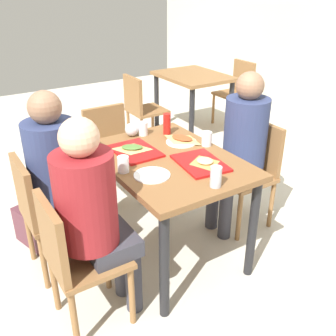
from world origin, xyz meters
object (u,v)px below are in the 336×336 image
at_px(tray_red_near, 135,151).
at_px(tray_red_far, 200,163).
at_px(chair_near_left, 43,208).
at_px(chair_near_right, 73,255).
at_px(foil_bundle, 132,130).
at_px(background_table, 193,85).
at_px(paper_plate_center, 181,142).
at_px(soda_can, 216,177).
at_px(chair_far_side, 252,167).
at_px(pizza_slice_b, 205,162).
at_px(chair_left_end, 110,148).
at_px(pizza_slice_c, 182,139).
at_px(background_chair_near, 141,106).
at_px(person_in_brown_jacket, 93,209).
at_px(plastic_cup_b, 123,164).
at_px(person_far_side, 241,142).
at_px(paper_plate_near_edge, 152,175).
at_px(plastic_cup_a, 207,139).
at_px(condiment_bottle, 167,124).
at_px(plastic_cup_c, 143,129).
at_px(handbag, 34,227).
at_px(main_table, 168,172).
at_px(pizza_slice_a, 132,148).
at_px(person_in_red, 59,169).
at_px(background_chair_far, 237,88).

height_order(tray_red_near, tray_red_far, same).
height_order(chair_near_left, chair_near_right, same).
distance_m(foil_bundle, background_table, 2.10).
relative_size(paper_plate_center, soda_can, 1.80).
relative_size(chair_far_side, pizza_slice_b, 4.13).
distance_m(pizza_slice_b, foil_bundle, 0.71).
bearing_deg(chair_left_end, chair_near_left, -49.79).
bearing_deg(pizza_slice_c, background_chair_near, 161.27).
height_order(foil_bundle, background_chair_near, foil_bundle).
bearing_deg(tray_red_near, person_in_brown_jacket, -46.87).
xyz_separation_m(chair_near_right, soda_can, (0.19, 0.80, 0.34)).
bearing_deg(person_in_brown_jacket, background_chair_near, 145.84).
bearing_deg(plastic_cup_b, pizza_slice_c, 110.57).
height_order(chair_near_left, background_chair_near, same).
relative_size(pizza_slice_c, plastic_cup_b, 2.73).
height_order(person_far_side, tray_red_near, person_far_side).
relative_size(chair_left_end, background_table, 0.93).
xyz_separation_m(chair_near_right, pizza_slice_b, (-0.06, 0.92, 0.30)).
height_order(chair_near_right, paper_plate_near_edge, chair_near_right).
bearing_deg(plastic_cup_a, tray_red_near, -109.19).
xyz_separation_m(plastic_cup_b, condiment_bottle, (-0.39, 0.56, 0.03)).
distance_m(plastic_cup_c, handbag, 1.11).
height_order(paper_plate_center, condiment_bottle, condiment_bottle).
bearing_deg(soda_can, main_table, -177.58).
xyz_separation_m(person_in_brown_jacket, condiment_bottle, (-0.64, 0.86, 0.11)).
height_order(plastic_cup_c, handbag, plastic_cup_c).
bearing_deg(person_far_side, tray_red_far, -69.65).
distance_m(paper_plate_near_edge, background_table, 2.69).
height_order(chair_near_left, pizza_slice_b, chair_near_left).
bearing_deg(pizza_slice_a, paper_plate_center, 81.98).
relative_size(person_in_brown_jacket, background_chair_near, 1.49).
height_order(pizza_slice_c, background_table, pizza_slice_c).
distance_m(paper_plate_near_edge, plastic_cup_a, 0.59).
height_order(chair_near_right, background_table, chair_near_right).
bearing_deg(chair_left_end, paper_plate_near_edge, -11.21).
distance_m(tray_red_far, pizza_slice_b, 0.03).
xyz_separation_m(main_table, chair_near_right, (0.28, -0.78, -0.17)).
bearing_deg(person_far_side, pizza_slice_b, -66.58).
height_order(plastic_cup_c, condiment_bottle, condiment_bottle).
height_order(pizza_slice_a, plastic_cup_c, plastic_cup_c).
bearing_deg(main_table, chair_near_right, -70.50).
height_order(paper_plate_near_edge, pizza_slice_a, pizza_slice_a).
relative_size(chair_near_left, plastic_cup_c, 8.40).
bearing_deg(person_in_red, pizza_slice_b, 57.43).
distance_m(chair_far_side, soda_can, 0.96).
xyz_separation_m(chair_near_right, chair_left_end, (-1.22, 0.78, 0.00)).
bearing_deg(condiment_bottle, plastic_cup_b, -55.16).
xyz_separation_m(paper_plate_near_edge, background_chair_far, (-2.03, 2.49, -0.28)).
height_order(pizza_slice_c, background_chair_near, background_chair_near).
bearing_deg(pizza_slice_c, person_in_red, -95.65).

